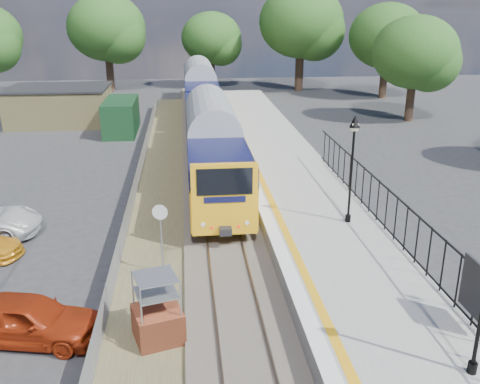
{
  "coord_description": "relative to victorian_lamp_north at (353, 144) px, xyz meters",
  "views": [
    {
      "loc": [
        -1.47,
        -14.53,
        9.68
      ],
      "look_at": [
        0.78,
        7.15,
        2.0
      ],
      "focal_mm": 40.0,
      "sensor_mm": 36.0,
      "label": 1
    }
  ],
  "objects": [
    {
      "name": "ground",
      "position": [
        -5.3,
        -6.0,
        -4.3
      ],
      "size": [
        120.0,
        120.0,
        0.0
      ],
      "primitive_type": "plane",
      "color": "#2D2D30",
      "rests_on": "ground"
    },
    {
      "name": "outbuilding",
      "position": [
        -16.21,
        25.21,
        -2.78
      ],
      "size": [
        10.8,
        10.1,
        3.12
      ],
      "color": "tan",
      "rests_on": "ground"
    },
    {
      "name": "train",
      "position": [
        -5.3,
        20.0,
        -1.96
      ],
      "size": [
        2.82,
        40.83,
        3.51
      ],
      "color": "#EBA414",
      "rests_on": "ground"
    },
    {
      "name": "victorian_lamp_north",
      "position": [
        0.0,
        0.0,
        0.0
      ],
      "size": [
        0.44,
        0.44,
        4.6
      ],
      "color": "black",
      "rests_on": "platform"
    },
    {
      "name": "platform",
      "position": [
        -1.1,
        2.0,
        -3.85
      ],
      "size": [
        5.0,
        70.0,
        0.9
      ],
      "primitive_type": "cube",
      "color": "gray",
      "rests_on": "ground"
    },
    {
      "name": "tree_line",
      "position": [
        -3.9,
        36.0,
        2.31
      ],
      "size": [
        56.8,
        43.8,
        11.88
      ],
      "color": "#332319",
      "rests_on": "ground"
    },
    {
      "name": "wire_fence",
      "position": [
        -9.5,
        6.0,
        -3.7
      ],
      "size": [
        0.06,
        52.0,
        1.2
      ],
      "color": "#999EA3",
      "rests_on": "ground"
    },
    {
      "name": "platform_edge",
      "position": [
        -3.16,
        2.0,
        -3.39
      ],
      "size": [
        0.9,
        70.0,
        0.01
      ],
      "color": "silver",
      "rests_on": "platform"
    },
    {
      "name": "brick_plinth",
      "position": [
        -7.8,
        -6.47,
        -3.23
      ],
      "size": [
        1.7,
        1.7,
        2.22
      ],
      "rotation": [
        0.0,
        0.0,
        0.28
      ],
      "color": "#994327",
      "rests_on": "ground"
    },
    {
      "name": "speed_sign",
      "position": [
        -7.8,
        -2.34,
        -2.35
      ],
      "size": [
        0.57,
        0.16,
        2.86
      ],
      "rotation": [
        0.0,
        0.0,
        -0.23
      ],
      "color": "#999EA3",
      "rests_on": "ground"
    },
    {
      "name": "palisade_fence",
      "position": [
        1.25,
        -3.76,
        -2.46
      ],
      "size": [
        0.12,
        26.0,
        2.0
      ],
      "color": "black",
      "rests_on": "platform"
    },
    {
      "name": "track_bed",
      "position": [
        -5.77,
        3.67,
        -4.21
      ],
      "size": [
        5.9,
        80.0,
        0.29
      ],
      "color": "#473F38",
      "rests_on": "ground"
    },
    {
      "name": "car_red",
      "position": [
        -11.7,
        -6.07,
        -3.56
      ],
      "size": [
        4.63,
        2.63,
        1.49
      ],
      "primitive_type": "imported",
      "rotation": [
        0.0,
        0.0,
        1.36
      ],
      "color": "#97290E",
      "rests_on": "ground"
    }
  ]
}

